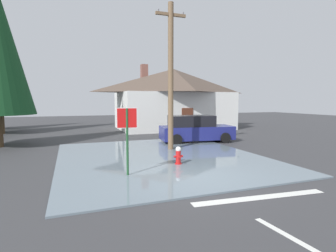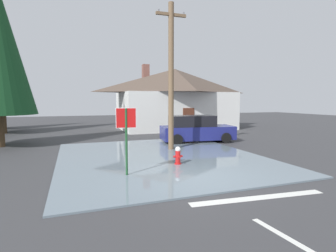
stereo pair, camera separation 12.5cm
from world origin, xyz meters
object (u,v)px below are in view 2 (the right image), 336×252
at_px(fire_hydrant, 178,156).
at_px(parked_car, 196,129).
at_px(utility_pole, 171,75).
at_px(stop_sign_near, 126,128).
at_px(house, 175,98).

distance_m(fire_hydrant, parked_car, 6.29).
bearing_deg(fire_hydrant, utility_pole, 74.24).
bearing_deg(stop_sign_near, fire_hydrant, 20.41).
height_order(stop_sign_near, utility_pole, utility_pole).
relative_size(stop_sign_near, house, 0.22).
bearing_deg(utility_pole, stop_sign_near, -128.01).
bearing_deg(stop_sign_near, parked_car, 47.49).
relative_size(fire_hydrant, utility_pole, 0.10).
distance_m(fire_hydrant, house, 14.47).
xyz_separation_m(stop_sign_near, utility_pole, (3.14, 4.01, 2.25)).
distance_m(fire_hydrant, utility_pole, 4.86).
height_order(stop_sign_near, parked_car, stop_sign_near).
bearing_deg(stop_sign_near, utility_pole, 51.99).
xyz_separation_m(stop_sign_near, fire_hydrant, (2.24, 0.83, -1.30)).
height_order(stop_sign_near, house, house).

